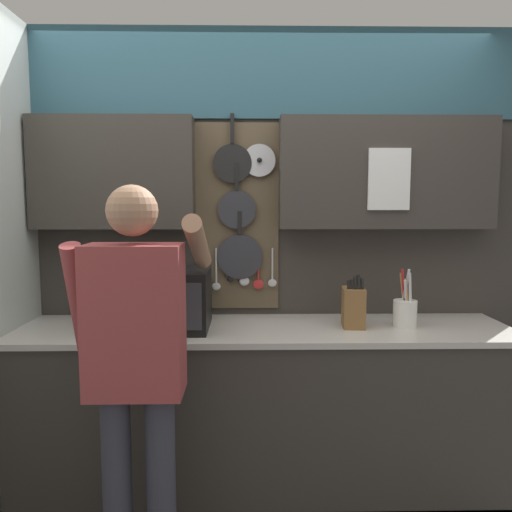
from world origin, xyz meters
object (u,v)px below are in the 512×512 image
(knife_block, at_px, (353,307))
(utensil_crock, at_px, (405,311))
(microwave, at_px, (161,299))
(person, at_px, (136,351))

(knife_block, height_order, utensil_crock, utensil_crock)
(microwave, relative_size, person, 0.30)
(microwave, height_order, person, person)
(microwave, bearing_deg, knife_block, 0.05)
(microwave, xyz_separation_m, person, (0.00, -0.58, -0.10))
(utensil_crock, distance_m, person, 1.40)
(knife_block, bearing_deg, person, -149.93)
(utensil_crock, bearing_deg, microwave, -179.90)
(microwave, bearing_deg, person, -89.99)
(microwave, xyz_separation_m, utensil_crock, (1.27, 0.00, -0.07))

